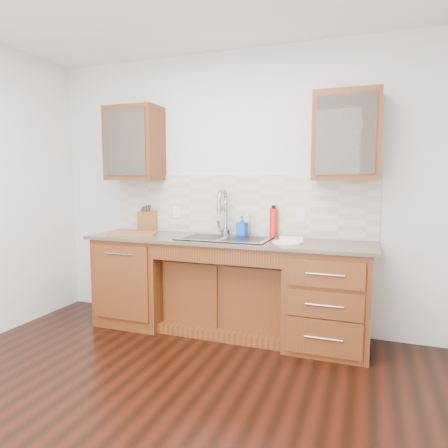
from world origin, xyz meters
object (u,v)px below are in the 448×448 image
(soap_bottle, at_px, (242,226))
(plate, at_px, (287,242))
(cutting_board, at_px, (133,234))
(knife_block, at_px, (148,221))
(water_bottle, at_px, (273,223))

(soap_bottle, bearing_deg, plate, -19.18)
(plate, bearing_deg, cutting_board, 179.91)
(knife_block, bearing_deg, cutting_board, -68.85)
(water_bottle, relative_size, knife_block, 1.28)
(plate, bearing_deg, water_bottle, 121.96)
(water_bottle, height_order, plate, water_bottle)
(plate, xyz_separation_m, knife_block, (-1.56, 0.30, 0.10))
(knife_block, bearing_deg, soap_bottle, 17.32)
(water_bottle, distance_m, cutting_board, 1.40)
(soap_bottle, distance_m, water_bottle, 0.30)
(water_bottle, xyz_separation_m, plate, (0.19, -0.31, -0.13))
(plate, xyz_separation_m, cutting_board, (-1.55, 0.00, 0.00))
(soap_bottle, relative_size, water_bottle, 0.72)
(soap_bottle, distance_m, cutting_board, 1.09)
(water_bottle, bearing_deg, plate, -58.04)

